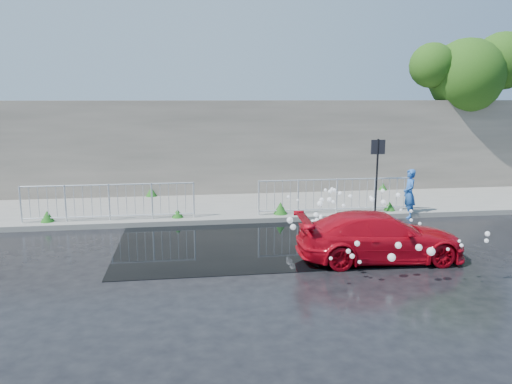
# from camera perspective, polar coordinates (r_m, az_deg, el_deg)

# --- Properties ---
(ground) EXTENTS (90.00, 90.00, 0.00)m
(ground) POSITION_cam_1_polar(r_m,az_deg,el_deg) (12.34, 0.29, -6.98)
(ground) COLOR black
(ground) RESTS_ON ground
(pavement) EXTENTS (30.00, 4.00, 0.15)m
(pavement) POSITION_cam_1_polar(r_m,az_deg,el_deg) (17.12, -2.16, -1.68)
(pavement) COLOR slate
(pavement) RESTS_ON ground
(curb) EXTENTS (30.00, 0.25, 0.16)m
(curb) POSITION_cam_1_polar(r_m,az_deg,el_deg) (15.18, -1.37, -3.27)
(curb) COLOR slate
(curb) RESTS_ON ground
(retaining_wall) EXTENTS (30.00, 0.60, 3.50)m
(retaining_wall) POSITION_cam_1_polar(r_m,az_deg,el_deg) (18.99, -2.89, 5.13)
(retaining_wall) COLOR #5D564E
(retaining_wall) RESTS_ON pavement
(puddle) EXTENTS (8.00, 5.00, 0.01)m
(puddle) POSITION_cam_1_polar(r_m,az_deg,el_deg) (13.36, 1.79, -5.57)
(puddle) COLOR black
(puddle) RESTS_ON ground
(sign_post) EXTENTS (0.45, 0.06, 2.50)m
(sign_post) POSITION_cam_1_polar(r_m,az_deg,el_deg) (16.00, 13.69, 3.14)
(sign_post) COLOR black
(sign_post) RESTS_ON ground
(tree) EXTENTS (5.04, 2.98, 6.35)m
(tree) POSITION_cam_1_polar(r_m,az_deg,el_deg) (22.24, 23.48, 12.53)
(tree) COLOR #332114
(tree) RESTS_ON ground
(railing_left) EXTENTS (5.05, 0.05, 1.10)m
(railing_left) POSITION_cam_1_polar(r_m,az_deg,el_deg) (15.45, -16.44, -0.98)
(railing_left) COLOR silver
(railing_left) RESTS_ON pavement
(railing_right) EXTENTS (5.05, 0.05, 1.10)m
(railing_right) POSITION_cam_1_polar(r_m,az_deg,el_deg) (15.99, 9.21, -0.29)
(railing_right) COLOR silver
(railing_right) RESTS_ON pavement
(weeds) EXTENTS (12.17, 3.93, 0.39)m
(weeds) POSITION_cam_1_polar(r_m,az_deg,el_deg) (16.54, -2.60, -1.28)
(weeds) COLOR #134A14
(weeds) RESTS_ON pavement
(water_spray) EXTENTS (3.60, 5.34, 0.93)m
(water_spray) POSITION_cam_1_polar(r_m,az_deg,el_deg) (13.07, 11.21, -2.75)
(water_spray) COLOR white
(water_spray) RESTS_ON ground
(red_car) EXTENTS (3.96, 1.76, 1.13)m
(red_car) POSITION_cam_1_polar(r_m,az_deg,el_deg) (12.03, 13.96, -4.97)
(red_car) COLOR #A30613
(red_car) RESTS_ON ground
(person) EXTENTS (0.45, 0.61, 1.55)m
(person) POSITION_cam_1_polar(r_m,az_deg,el_deg) (16.48, 17.11, -0.16)
(person) COLOR #2256AC
(person) RESTS_ON ground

